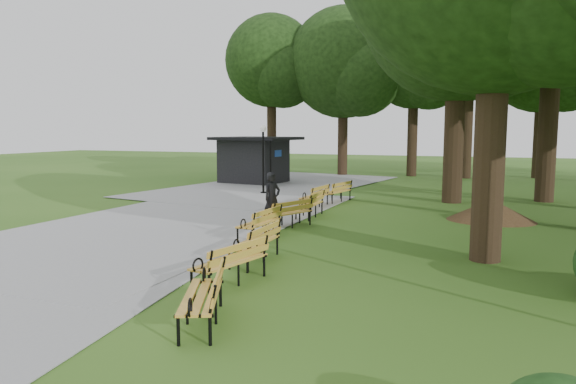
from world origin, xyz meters
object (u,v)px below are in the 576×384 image
(kiosk, at_px, (254,160))
(bench_7, at_px, (337,192))
(bench_4, at_px, (287,213))
(bench_6, at_px, (314,196))
(bench_1, at_px, (230,262))
(lawn_tree_2, at_px, (459,4))
(bench_0, at_px, (201,297))
(lamp_post, at_px, (263,145))
(bench_3, at_px, (259,223))
(bench_5, at_px, (309,204))
(dirt_mound, at_px, (491,210))
(bench_2, at_px, (255,243))
(person, at_px, (272,199))

(kiosk, distance_m, bench_7, 8.93)
(bench_4, xyz_separation_m, bench_6, (-0.46, 4.18, 0.00))
(bench_1, height_order, bench_7, same)
(bench_1, relative_size, lawn_tree_2, 0.16)
(bench_1, xyz_separation_m, bench_6, (-1.52, 10.20, 0.00))
(bench_0, bearing_deg, bench_7, 164.07)
(bench_0, bearing_deg, lawn_tree_2, 147.17)
(bench_1, distance_m, bench_7, 12.09)
(lamp_post, relative_size, bench_3, 1.68)
(bench_6, bearing_deg, bench_0, 15.00)
(bench_5, bearing_deg, bench_7, -179.82)
(dirt_mound, distance_m, bench_7, 6.49)
(kiosk, bearing_deg, bench_6, -44.16)
(bench_6, bearing_deg, bench_7, 173.43)
(bench_1, height_order, bench_2, same)
(bench_1, xyz_separation_m, bench_7, (-1.12, 12.04, 0.00))
(bench_0, bearing_deg, bench_3, 172.88)
(bench_2, bearing_deg, bench_6, -170.77)
(bench_2, relative_size, lawn_tree_2, 0.16)
(bench_1, height_order, bench_5, same)
(bench_7, bearing_deg, lawn_tree_2, 121.33)
(bench_3, bearing_deg, bench_1, 19.59)
(dirt_mound, bearing_deg, person, -153.72)
(bench_5, xyz_separation_m, bench_6, (-0.50, 2.11, 0.00))
(bench_7, distance_m, lawn_tree_2, 8.88)
(bench_2, bearing_deg, bench_1, 9.32)
(person, distance_m, bench_7, 5.81)
(lamp_post, height_order, lawn_tree_2, lawn_tree_2)
(bench_3, bearing_deg, bench_6, -173.16)
(bench_5, height_order, lawn_tree_2, lawn_tree_2)
(bench_1, bearing_deg, lamp_post, -145.57)
(bench_3, distance_m, bench_6, 6.05)
(lamp_post, relative_size, bench_2, 1.68)
(person, distance_m, bench_5, 1.97)
(lawn_tree_2, bearing_deg, bench_6, -144.76)
(lamp_post, height_order, bench_5, lamp_post)
(kiosk, relative_size, lawn_tree_2, 0.35)
(bench_0, xyz_separation_m, lawn_tree_2, (2.81, 15.70, 7.49))
(bench_0, relative_size, bench_5, 1.00)
(bench_7, bearing_deg, dirt_mound, 78.39)
(bench_1, bearing_deg, bench_3, -150.17)
(bench_1, xyz_separation_m, bench_3, (-1.18, 4.15, 0.00))
(bench_0, relative_size, bench_7, 1.00)
(person, bearing_deg, lamp_post, 54.92)
(person, relative_size, bench_7, 0.88)
(lamp_post, xyz_separation_m, bench_6, (3.56, -3.37, -1.86))
(bench_3, relative_size, bench_6, 1.00)
(bench_6, height_order, lawn_tree_2, lawn_tree_2)
(kiosk, relative_size, bench_5, 2.18)
(bench_4, bearing_deg, bench_5, -158.15)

